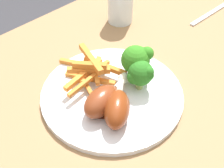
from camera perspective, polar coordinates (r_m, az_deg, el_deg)
dining_table at (r=0.61m, az=-1.36°, el=-10.47°), size 1.28×0.73×0.72m
dinner_plate at (r=0.55m, az=-0.00°, el=-1.95°), size 0.29×0.29×0.01m
broccoli_floret_front at (r=0.54m, az=5.11°, el=5.23°), size 0.06×0.06×0.08m
broccoli_floret_middle at (r=0.53m, az=6.07°, el=2.35°), size 0.06×0.06×0.07m
carrot_fries_pile at (r=0.56m, az=-4.78°, el=3.13°), size 0.13×0.15×0.05m
chicken_drumstick_near at (r=0.48m, az=1.11°, el=-4.91°), size 0.13×0.10×0.05m
chicken_drumstick_far at (r=0.49m, az=-1.94°, el=-3.41°), size 0.13×0.06×0.05m
fork at (r=0.86m, az=20.18°, el=13.89°), size 0.19×0.03×0.00m
water_glass at (r=0.75m, az=1.82°, el=17.27°), size 0.07×0.07×0.12m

